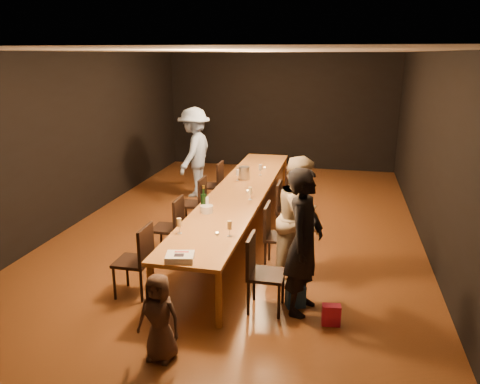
% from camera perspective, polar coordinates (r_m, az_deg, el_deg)
% --- Properties ---
extents(ground, '(10.00, 10.00, 0.00)m').
position_cam_1_polar(ground, '(8.10, -0.01, -4.92)').
color(ground, '#3F250F').
rests_on(ground, ground).
extents(room_shell, '(6.04, 10.04, 3.02)m').
position_cam_1_polar(room_shell, '(7.59, -0.01, 9.84)').
color(room_shell, black).
rests_on(room_shell, ground).
extents(table, '(0.90, 6.00, 0.75)m').
position_cam_1_polar(table, '(7.87, -0.01, -0.16)').
color(table, brown).
rests_on(table, ground).
extents(chair_right_0, '(0.42, 0.42, 0.93)m').
position_cam_1_polar(chair_right_0, '(5.61, 3.23, -9.91)').
color(chair_right_0, black).
rests_on(chair_right_0, ground).
extents(chair_right_1, '(0.42, 0.42, 0.93)m').
position_cam_1_polar(chair_right_1, '(6.69, 4.90, -5.43)').
color(chair_right_1, black).
rests_on(chair_right_1, ground).
extents(chair_right_2, '(0.42, 0.42, 0.93)m').
position_cam_1_polar(chair_right_2, '(7.81, 6.09, -2.20)').
color(chair_right_2, black).
rests_on(chair_right_2, ground).
extents(chair_right_3, '(0.42, 0.42, 0.93)m').
position_cam_1_polar(chair_right_3, '(8.95, 6.97, 0.21)').
color(chair_right_3, black).
rests_on(chair_right_3, ground).
extents(chair_left_0, '(0.42, 0.42, 0.93)m').
position_cam_1_polar(chair_left_0, '(6.08, -12.94, -8.15)').
color(chair_left_0, black).
rests_on(chair_left_0, ground).
extents(chair_left_1, '(0.42, 0.42, 0.93)m').
position_cam_1_polar(chair_left_1, '(7.10, -8.86, -4.28)').
color(chair_left_1, black).
rests_on(chair_left_1, ground).
extents(chair_left_2, '(0.42, 0.42, 0.93)m').
position_cam_1_polar(chair_left_2, '(8.16, -5.85, -1.38)').
color(chair_left_2, black).
rests_on(chair_left_2, ground).
extents(chair_left_3, '(0.42, 0.42, 0.93)m').
position_cam_1_polar(chair_left_3, '(9.26, -3.55, 0.84)').
color(chair_left_3, black).
rests_on(chair_left_3, ground).
extents(woman_birthday, '(0.55, 0.72, 1.75)m').
position_cam_1_polar(woman_birthday, '(5.47, 7.80, -6.05)').
color(woman_birthday, black).
rests_on(woman_birthday, ground).
extents(woman_tan, '(0.88, 0.99, 1.70)m').
position_cam_1_polar(woman_tan, '(6.27, 7.37, -3.28)').
color(woman_tan, '#C1AF90').
rests_on(woman_tan, ground).
extents(man_blue, '(0.79, 1.27, 1.90)m').
position_cam_1_polar(man_blue, '(10.00, -5.57, 4.82)').
color(man_blue, '#8EABDB').
rests_on(man_blue, ground).
extents(child, '(0.47, 0.33, 0.92)m').
position_cam_1_polar(child, '(4.84, -9.84, -14.86)').
color(child, '#443026').
rests_on(child, ground).
extents(gift_bag_red, '(0.22, 0.14, 0.25)m').
position_cam_1_polar(gift_bag_red, '(5.56, 11.05, -14.50)').
color(gift_bag_red, '#CC1E49').
rests_on(gift_bag_red, ground).
extents(gift_bag_blue, '(0.26, 0.23, 0.28)m').
position_cam_1_polar(gift_bag_blue, '(5.84, 6.79, -12.46)').
color(gift_bag_blue, '#225494').
rests_on(gift_bag_blue, ground).
extents(birthday_cake, '(0.36, 0.31, 0.07)m').
position_cam_1_polar(birthday_cake, '(5.29, -7.33, -7.88)').
color(birthday_cake, white).
rests_on(birthday_cake, table).
extents(plate_stack, '(0.22, 0.22, 0.10)m').
position_cam_1_polar(plate_stack, '(6.78, -4.08, -2.09)').
color(plate_stack, silver).
rests_on(plate_stack, table).
extents(champagne_bottle, '(0.11, 0.11, 0.38)m').
position_cam_1_polar(champagne_bottle, '(6.84, -4.44, -0.73)').
color(champagne_bottle, black).
rests_on(champagne_bottle, table).
extents(ice_bucket, '(0.26, 0.26, 0.22)m').
position_cam_1_polar(ice_bucket, '(8.59, 0.51, 2.37)').
color(ice_bucket, '#BCBDC2').
rests_on(ice_bucket, table).
extents(wineglass_0, '(0.06, 0.06, 0.21)m').
position_cam_1_polar(wineglass_0, '(6.02, -7.42, -4.13)').
color(wineglass_0, beige).
rests_on(wineglass_0, table).
extents(wineglass_1, '(0.06, 0.06, 0.21)m').
position_cam_1_polar(wineglass_1, '(5.88, -1.30, -4.49)').
color(wineglass_1, beige).
rests_on(wineglass_1, table).
extents(wineglass_2, '(0.06, 0.06, 0.21)m').
position_cam_1_polar(wineglass_2, '(6.85, -4.06, -1.43)').
color(wineglass_2, silver).
rests_on(wineglass_2, table).
extents(wineglass_3, '(0.06, 0.06, 0.21)m').
position_cam_1_polar(wineglass_3, '(7.34, 1.26, -0.17)').
color(wineglass_3, beige).
rests_on(wineglass_3, table).
extents(wineglass_4, '(0.06, 0.06, 0.21)m').
position_cam_1_polar(wineglass_4, '(8.46, -0.29, 2.09)').
color(wineglass_4, silver).
rests_on(wineglass_4, table).
extents(wineglass_5, '(0.06, 0.06, 0.21)m').
position_cam_1_polar(wineglass_5, '(8.84, 2.49, 2.71)').
color(wineglass_5, silver).
rests_on(wineglass_5, table).
extents(tealight_near, '(0.05, 0.05, 0.03)m').
position_cam_1_polar(tealight_near, '(5.96, -2.82, -5.12)').
color(tealight_near, '#B2B7B2').
rests_on(tealight_near, table).
extents(tealight_mid, '(0.05, 0.05, 0.03)m').
position_cam_1_polar(tealight_mid, '(7.76, 0.96, 0.08)').
color(tealight_mid, '#B2B7B2').
rests_on(tealight_mid, table).
extents(tealight_far, '(0.05, 0.05, 0.03)m').
position_cam_1_polar(tealight_far, '(9.37, 3.02, 2.93)').
color(tealight_far, '#B2B7B2').
rests_on(tealight_far, table).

